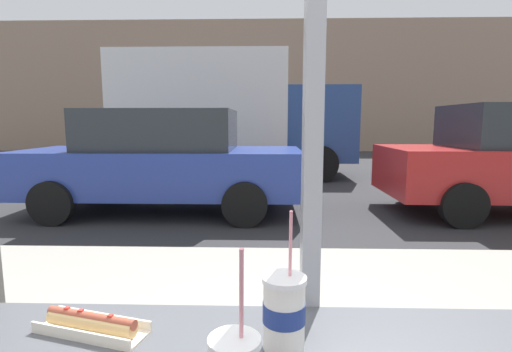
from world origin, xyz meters
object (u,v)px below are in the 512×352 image
hotdog_tray_near (92,323)px  parked_car_blue (163,160)px  soda_cup_right (284,311)px  box_truck (227,113)px

hotdog_tray_near → parked_car_blue: size_ratio=0.07×
soda_cup_right → parked_car_blue: size_ratio=0.07×
hotdog_tray_near → parked_car_blue: 5.41m
soda_cup_right → hotdog_tray_near: soda_cup_right is taller
soda_cup_right → box_truck: 9.66m
box_truck → hotdog_tray_near: bearing=-86.2°
parked_car_blue → box_truck: 4.39m
soda_cup_right → box_truck: bearing=96.5°
hotdog_tray_near → box_truck: size_ratio=0.05×
soda_cup_right → box_truck: (-1.10, 9.57, 0.68)m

